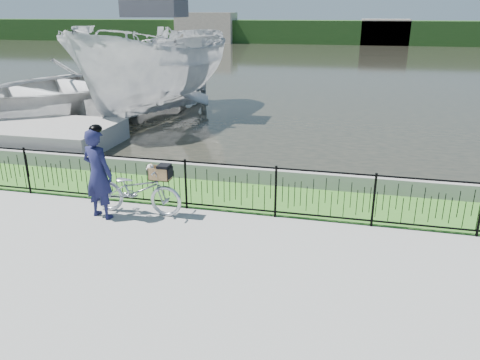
% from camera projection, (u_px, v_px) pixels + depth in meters
% --- Properties ---
extents(ground, '(120.00, 120.00, 0.00)m').
position_uv_depth(ground, '(209.00, 246.00, 8.80)').
color(ground, gray).
rests_on(ground, ground).
extents(grass_strip, '(60.00, 2.00, 0.01)m').
position_uv_depth(grass_strip, '(240.00, 196.00, 11.17)').
color(grass_strip, '#387223').
rests_on(grass_strip, ground).
extents(water, '(120.00, 120.00, 0.00)m').
position_uv_depth(water, '(324.00, 64.00, 38.99)').
color(water, '#28271E').
rests_on(water, ground).
extents(quay_wall, '(60.00, 0.30, 0.40)m').
position_uv_depth(quay_wall, '(249.00, 175.00, 12.02)').
color(quay_wall, gray).
rests_on(quay_wall, ground).
extents(fence, '(14.00, 0.06, 1.15)m').
position_uv_depth(fence, '(230.00, 188.00, 10.06)').
color(fence, black).
rests_on(fence, ground).
extents(far_treeline, '(120.00, 6.00, 3.00)m').
position_uv_depth(far_treeline, '(338.00, 32.00, 63.18)').
color(far_treeline, '#204118').
rests_on(far_treeline, ground).
extents(far_building_left, '(8.00, 4.00, 4.00)m').
position_uv_depth(far_building_left, '(206.00, 28.00, 65.09)').
color(far_building_left, '#B5A391').
rests_on(far_building_left, ground).
extents(far_building_right, '(6.00, 3.00, 3.20)m').
position_uv_depth(far_building_right, '(385.00, 32.00, 60.47)').
color(far_building_right, '#B5A391').
rests_on(far_building_right, ground).
extents(bicycle_rig, '(2.03, 0.71, 1.17)m').
position_uv_depth(bicycle_rig, '(137.00, 190.00, 10.06)').
color(bicycle_rig, silver).
rests_on(bicycle_rig, ground).
extents(cyclist, '(0.81, 0.63, 2.02)m').
position_uv_depth(cyclist, '(98.00, 173.00, 9.73)').
color(cyclist, '#16183D').
rests_on(cyclist, ground).
extents(boat_near, '(5.25, 10.16, 5.54)m').
position_uv_depth(boat_near, '(158.00, 69.00, 18.81)').
color(boat_near, silver).
rests_on(boat_near, water).
extents(boat_far, '(11.47, 13.26, 2.30)m').
position_uv_depth(boat_far, '(79.00, 88.00, 19.37)').
color(boat_far, silver).
rests_on(boat_far, water).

